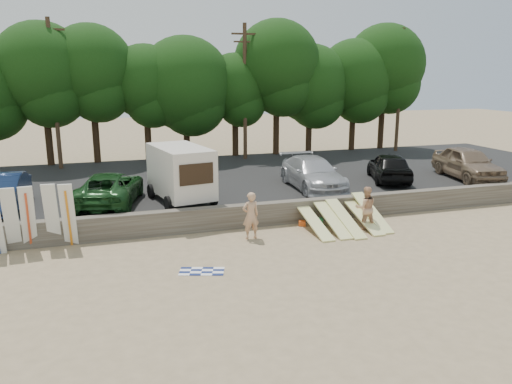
% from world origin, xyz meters
% --- Properties ---
extents(ground, '(120.00, 120.00, 0.00)m').
position_xyz_m(ground, '(0.00, 0.00, 0.00)').
color(ground, tan).
rests_on(ground, ground).
extents(seawall, '(44.00, 0.50, 1.00)m').
position_xyz_m(seawall, '(0.00, 3.00, 0.50)').
color(seawall, '#6B6356').
rests_on(seawall, ground).
extents(parking_lot, '(44.00, 14.50, 0.70)m').
position_xyz_m(parking_lot, '(0.00, 10.50, 0.35)').
color(parking_lot, '#282828').
rests_on(parking_lot, ground).
extents(treeline, '(33.72, 6.56, 9.52)m').
position_xyz_m(treeline, '(0.23, 17.54, 6.33)').
color(treeline, '#382616').
rests_on(treeline, parking_lot).
extents(utility_poles, '(25.80, 0.26, 9.00)m').
position_xyz_m(utility_poles, '(2.00, 16.00, 5.43)').
color(utility_poles, '#473321').
rests_on(utility_poles, parking_lot).
extents(box_trailer, '(2.86, 4.31, 2.56)m').
position_xyz_m(box_trailer, '(-4.16, 5.49, 2.13)').
color(box_trailer, beige).
rests_on(box_trailer, parking_lot).
extents(car_0, '(1.91, 4.80, 1.55)m').
position_xyz_m(car_0, '(-11.78, 6.30, 1.48)').
color(car_0, '#142548').
rests_on(car_0, parking_lot).
extents(car_1, '(3.60, 5.70, 1.47)m').
position_xyz_m(car_1, '(-7.32, 6.00, 1.43)').
color(car_1, '#174019').
rests_on(car_1, parking_lot).
extents(car_2, '(2.43, 5.52, 1.58)m').
position_xyz_m(car_2, '(2.74, 6.21, 1.49)').
color(car_2, '#B0B0B5').
rests_on(car_2, parking_lot).
extents(car_3, '(3.40, 4.99, 1.58)m').
position_xyz_m(car_3, '(7.50, 6.60, 1.49)').
color(car_3, black).
rests_on(car_3, parking_lot).
extents(car_4, '(2.95, 5.48, 1.77)m').
position_xyz_m(car_4, '(12.02, 5.81, 1.58)').
color(car_4, '#826A52').
rests_on(car_4, parking_lot).
extents(surfboard_upright_1, '(0.52, 0.72, 2.53)m').
position_xyz_m(surfboard_upright_1, '(-10.89, 2.54, 1.27)').
color(surfboard_upright_1, silver).
rests_on(surfboard_upright_1, ground).
extents(surfboard_upright_2, '(0.58, 0.73, 2.54)m').
position_xyz_m(surfboard_upright_2, '(-10.33, 2.56, 1.27)').
color(surfboard_upright_2, silver).
rests_on(surfboard_upright_2, ground).
extents(surfboard_upright_3, '(0.55, 0.64, 2.56)m').
position_xyz_m(surfboard_upright_3, '(-9.51, 2.63, 1.28)').
color(surfboard_upright_3, silver).
rests_on(surfboard_upright_3, ground).
extents(surfboard_upright_4, '(0.55, 0.68, 2.55)m').
position_xyz_m(surfboard_upright_4, '(-8.92, 2.51, 1.27)').
color(surfboard_upright_4, silver).
rests_on(surfboard_upright_4, ground).
extents(surfboard_low_0, '(0.56, 2.92, 0.82)m').
position_xyz_m(surfboard_low_0, '(0.78, 1.49, 0.41)').
color(surfboard_low_0, '#EBE994').
rests_on(surfboard_low_0, ground).
extents(surfboard_low_1, '(0.56, 2.88, 0.97)m').
position_xyz_m(surfboard_low_1, '(1.56, 1.47, 0.49)').
color(surfboard_low_1, '#EBE994').
rests_on(surfboard_low_1, ground).
extents(surfboard_low_2, '(0.56, 2.87, 1.01)m').
position_xyz_m(surfboard_low_2, '(2.13, 1.33, 0.50)').
color(surfboard_low_2, '#EBE994').
rests_on(surfboard_low_2, ground).
extents(surfboard_low_3, '(0.56, 2.90, 0.90)m').
position_xyz_m(surfboard_low_3, '(3.07, 1.51, 0.45)').
color(surfboard_low_3, '#EBE994').
rests_on(surfboard_low_3, ground).
extents(surfboard_low_4, '(0.56, 2.82, 1.16)m').
position_xyz_m(surfboard_low_4, '(3.55, 1.58, 0.58)').
color(surfboard_low_4, '#EBE994').
rests_on(surfboard_low_4, ground).
extents(beachgoer_a, '(0.74, 0.52, 1.93)m').
position_xyz_m(beachgoer_a, '(-2.05, 1.42, 0.96)').
color(beachgoer_a, tan).
rests_on(beachgoer_a, ground).
extents(beachgoer_b, '(1.04, 0.90, 1.85)m').
position_xyz_m(beachgoer_b, '(2.99, 1.17, 0.93)').
color(beachgoer_b, tan).
rests_on(beachgoer_b, ground).
extents(cooler, '(0.46, 0.42, 0.32)m').
position_xyz_m(cooler, '(1.30, 2.22, 0.16)').
color(cooler, '#2A9B55').
rests_on(cooler, ground).
extents(gear_bag, '(0.38, 0.35, 0.22)m').
position_xyz_m(gear_bag, '(0.61, 2.40, 0.11)').
color(gear_bag, '#E3571A').
rests_on(gear_bag, ground).
extents(beach_towel, '(1.88, 1.88, 0.00)m').
position_xyz_m(beach_towel, '(-4.62, -1.37, 0.01)').
color(beach_towel, white).
rests_on(beach_towel, ground).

